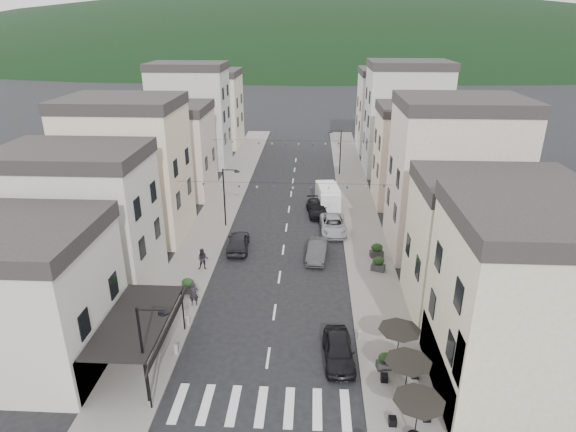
% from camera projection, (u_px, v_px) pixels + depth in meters
% --- Properties ---
extents(sidewalk_left, '(4.00, 76.00, 0.12)m').
position_uv_depth(sidewalk_left, '(223.00, 204.00, 53.84)').
color(sidewalk_left, slate).
rests_on(sidewalk_left, ground).
extents(sidewalk_right, '(4.00, 76.00, 0.12)m').
position_uv_depth(sidewalk_right, '(357.00, 207.00, 53.11)').
color(sidewalk_right, slate).
rests_on(sidewalk_right, ground).
extents(hill_backdrop, '(640.00, 360.00, 70.00)m').
position_uv_depth(hill_backdrop, '(311.00, 53.00, 301.25)').
color(hill_backdrop, black).
rests_on(hill_backdrop, ground).
extents(bistro_building, '(10.00, 8.00, 10.00)m').
position_uv_depth(bistro_building, '(540.00, 314.00, 25.01)').
color(bistro_building, '#BBB195').
rests_on(bistro_building, ground).
extents(boutique_awning, '(3.77, 7.50, 3.28)m').
position_uv_depth(boutique_awning, '(141.00, 321.00, 27.71)').
color(boutique_awning, black).
rests_on(boutique_awning, ground).
extents(buildings_row_left, '(10.20, 54.16, 14.00)m').
position_uv_depth(buildings_row_left, '(170.00, 138.00, 57.21)').
color(buildings_row_left, beige).
rests_on(buildings_row_left, ground).
extents(buildings_row_right, '(10.20, 54.16, 14.50)m').
position_uv_depth(buildings_row_right, '(419.00, 142.00, 54.64)').
color(buildings_row_right, '#BBB195').
rests_on(buildings_row_right, ground).
extents(cafe_terrace, '(2.50, 8.10, 2.53)m').
position_uv_depth(cafe_terrace, '(408.00, 366.00, 25.23)').
color(cafe_terrace, black).
rests_on(cafe_terrace, ground).
extents(streetlamp_left_near, '(1.70, 0.56, 6.00)m').
position_uv_depth(streetlamp_left_near, '(147.00, 346.00, 24.65)').
color(streetlamp_left_near, black).
rests_on(streetlamp_left_near, ground).
extents(streetlamp_left_far, '(1.70, 0.56, 6.00)m').
position_uv_depth(streetlamp_left_far, '(227.00, 192.00, 46.84)').
color(streetlamp_left_far, black).
rests_on(streetlamp_left_far, ground).
extents(streetlamp_right_far, '(1.70, 0.56, 6.00)m').
position_uv_depth(streetlamp_right_far, '(338.00, 148.00, 62.91)').
color(streetlamp_right_far, black).
rests_on(streetlamp_right_far, ground).
extents(bollards, '(11.66, 10.26, 0.60)m').
position_uv_depth(bollards, '(267.00, 358.00, 28.84)').
color(bollards, gray).
rests_on(bollards, ground).
extents(bunting_near, '(19.00, 0.28, 0.62)m').
position_uv_depth(bunting_near, '(284.00, 187.00, 42.11)').
color(bunting_near, black).
rests_on(bunting_near, ground).
extents(bunting_far, '(19.00, 0.28, 0.62)m').
position_uv_depth(bunting_far, '(292.00, 143.00, 56.91)').
color(bunting_far, black).
rests_on(bunting_far, ground).
extents(parked_car_a, '(2.02, 4.53, 1.51)m').
position_uv_depth(parked_car_a, '(339.00, 350.00, 28.96)').
color(parked_car_a, black).
rests_on(parked_car_a, ground).
extents(parked_car_b, '(2.03, 4.68, 1.50)m').
position_uv_depth(parked_car_b, '(317.00, 251.00, 41.50)').
color(parked_car_b, '#313133').
rests_on(parked_car_b, ground).
extents(parked_car_c, '(2.63, 5.38, 1.47)m').
position_uv_depth(parked_car_c, '(333.00, 225.00, 46.70)').
color(parked_car_c, '#95979E').
rests_on(parked_car_c, ground).
extents(parked_car_d, '(2.54, 4.97, 1.38)m').
position_uv_depth(parked_car_d, '(317.00, 208.00, 50.92)').
color(parked_car_d, black).
rests_on(parked_car_d, ground).
extents(parked_car_e, '(2.22, 4.82, 1.60)m').
position_uv_depth(parked_car_e, '(238.00, 242.00, 43.03)').
color(parked_car_e, black).
rests_on(parked_car_e, ground).
extents(delivery_van, '(2.71, 5.60, 2.58)m').
position_uv_depth(delivery_van, '(328.00, 196.00, 52.75)').
color(delivery_van, silver).
rests_on(delivery_van, ground).
extents(pedestrian_a, '(0.73, 0.55, 1.81)m').
position_uv_depth(pedestrian_a, '(194.00, 294.00, 34.40)').
color(pedestrian_a, black).
rests_on(pedestrian_a, sidewalk_left).
extents(pedestrian_b, '(0.95, 0.77, 1.84)m').
position_uv_depth(pedestrian_b, '(203.00, 259.00, 39.37)').
color(pedestrian_b, black).
rests_on(pedestrian_b, sidewalk_left).
extents(planter_la, '(1.05, 0.58, 1.17)m').
position_uv_depth(planter_la, '(152.00, 323.00, 31.66)').
color(planter_la, '#313234').
rests_on(planter_la, sidewalk_left).
extents(planter_lb, '(1.16, 0.80, 1.19)m').
position_uv_depth(planter_lb, '(188.00, 286.00, 36.11)').
color(planter_lb, '#303033').
rests_on(planter_lb, sidewalk_left).
extents(planter_ra, '(1.05, 0.69, 1.09)m').
position_uv_depth(planter_ra, '(385.00, 361.00, 28.20)').
color(planter_ra, '#2B2B2D').
rests_on(planter_ra, sidewalk_right).
extents(planter_rb, '(1.25, 0.96, 1.23)m').
position_uv_depth(planter_rb, '(378.00, 264.00, 39.30)').
color(planter_rb, '#313234').
rests_on(planter_rb, sidewalk_right).
extents(planter_rc, '(1.20, 0.78, 1.26)m').
position_uv_depth(planter_rc, '(377.00, 250.00, 41.57)').
color(planter_rc, '#2C2D2F').
rests_on(planter_rc, sidewalk_right).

